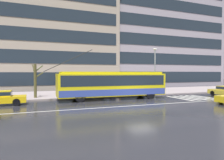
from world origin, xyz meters
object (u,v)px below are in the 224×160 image
at_px(trolleybus, 113,84).
at_px(pedestrian_at_shelter, 82,82).
at_px(street_lamp, 155,66).
at_px(street_tree_bare, 35,79).
at_px(pedestrian_approaching_curb, 111,81).
at_px(pedestrian_waiting_by_pole, 114,82).
at_px(bus_shelter, 92,80).
at_px(pedestrian_walking_past, 121,81).

height_order(trolleybus, pedestrian_at_shelter, trolleybus).
relative_size(street_lamp, street_tree_bare, 1.62).
xyz_separation_m(pedestrian_approaching_curb, street_lamp, (5.99, -0.73, 1.93)).
distance_m(pedestrian_at_shelter, pedestrian_waiting_by_pole, 3.87).
bearing_deg(pedestrian_waiting_by_pole, street_tree_bare, 175.05).
height_order(trolleybus, bus_shelter, trolleybus).
xyz_separation_m(pedestrian_at_shelter, pedestrian_approaching_curb, (3.46, -0.47, 0.10)).
bearing_deg(pedestrian_waiting_by_pole, pedestrian_at_shelter, 159.28).
bearing_deg(pedestrian_at_shelter, trolleybus, -58.09).
height_order(pedestrian_approaching_curb, pedestrian_waiting_by_pole, pedestrian_approaching_curb).
bearing_deg(pedestrian_at_shelter, pedestrian_walking_past, -0.53).
bearing_deg(pedestrian_waiting_by_pole, pedestrian_walking_past, 42.46).
relative_size(bus_shelter, street_lamp, 0.61).
height_order(pedestrian_waiting_by_pole, street_tree_bare, street_tree_bare).
bearing_deg(pedestrian_walking_past, pedestrian_waiting_by_pole, -137.54).
distance_m(pedestrian_approaching_curb, street_tree_bare, 8.78).
relative_size(trolleybus, street_tree_bare, 3.51).
bearing_deg(pedestrian_approaching_curb, pedestrian_waiting_by_pole, -79.47).
xyz_separation_m(pedestrian_walking_past, street_lamp, (4.38, -1.16, 1.95)).
relative_size(bus_shelter, pedestrian_waiting_by_pole, 1.82).
bearing_deg(pedestrian_approaching_curb, street_lamp, -6.97).
bearing_deg(street_lamp, pedestrian_approaching_curb, 173.03).
bearing_deg(trolleybus, street_lamp, 20.89).
distance_m(pedestrian_approaching_curb, pedestrian_walking_past, 1.67).
height_order(pedestrian_at_shelter, street_lamp, street_lamp).
bearing_deg(pedestrian_walking_past, street_lamp, -14.80).
relative_size(pedestrian_at_shelter, street_lamp, 0.32).
bearing_deg(pedestrian_approaching_curb, street_tree_bare, -179.19).
height_order(pedestrian_at_shelter, pedestrian_approaching_curb, pedestrian_approaching_curb).
relative_size(trolleybus, bus_shelter, 3.54).
bearing_deg(bus_shelter, street_tree_bare, -177.54).
xyz_separation_m(bus_shelter, street_tree_bare, (-6.43, -0.28, 0.20)).
height_order(bus_shelter, street_lamp, street_lamp).
height_order(bus_shelter, pedestrian_at_shelter, bus_shelter).
relative_size(pedestrian_approaching_curb, pedestrian_waiting_by_pole, 1.00).
xyz_separation_m(bus_shelter, pedestrian_at_shelter, (-1.11, 0.32, -0.31)).
bearing_deg(trolleybus, pedestrian_at_shelter, 121.91).
bearing_deg(pedestrian_at_shelter, pedestrian_approaching_curb, -7.78).
bearing_deg(pedestrian_waiting_by_pole, pedestrian_approaching_curb, 100.53).
bearing_deg(street_tree_bare, pedestrian_at_shelter, 6.40).
xyz_separation_m(trolleybus, pedestrian_approaching_curb, (1.04, 3.41, 0.15)).
relative_size(pedestrian_at_shelter, pedestrian_waiting_by_pole, 0.95).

